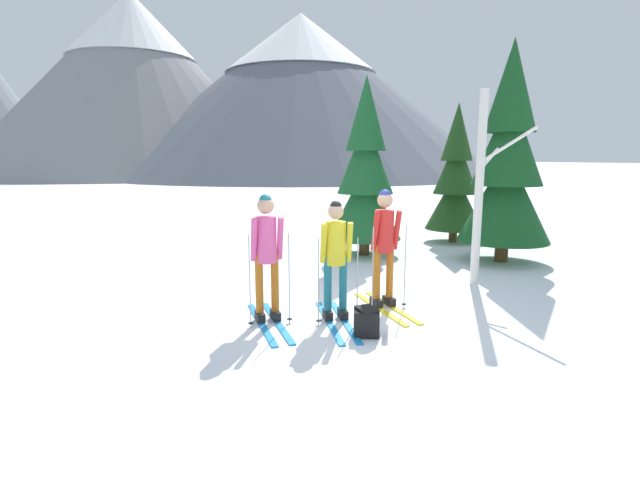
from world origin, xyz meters
name	(u,v)px	position (x,y,z in m)	size (l,w,h in m)	color
ground_plane	(343,314)	(0.00, 0.00, 0.00)	(400.00, 400.00, 0.00)	white
skier_in_pink	(266,250)	(-1.11, 0.11, 1.01)	(0.61, 1.77, 1.78)	#1E84D1
skier_in_yellow	(335,254)	(-0.20, -0.18, 0.94)	(0.68, 1.80, 1.69)	#1E84D1
skier_in_red	(384,243)	(0.72, 0.08, 1.00)	(0.61, 1.69, 1.80)	yellow
pine_tree_near	(507,163)	(4.77, 1.98, 2.16)	(1.95, 1.95, 4.72)	#51381E
pine_tree_mid	(365,175)	(2.27, 3.74, 1.87)	(1.69, 1.69, 4.09)	#51381E
pine_tree_far	(456,179)	(5.32, 4.41, 1.69)	(1.53, 1.53, 3.70)	#51381E
birch_tree_tall	(480,187)	(2.92, 0.62, 1.75)	(0.46, 0.98, 3.43)	silver
backpack_on_snow_front	(366,322)	(-0.09, -0.92, 0.19)	(0.39, 0.35, 0.38)	black
mountain_ridge_distant	(165,86)	(2.23, 58.56, 11.10)	(80.69, 60.26, 25.08)	slate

